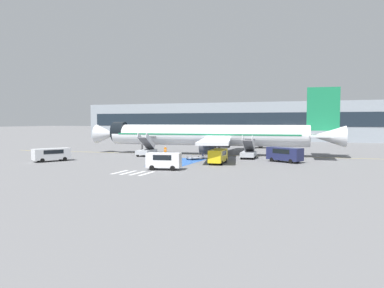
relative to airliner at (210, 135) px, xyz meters
The scene contains 22 objects.
ground_plane 3.76m from the airliner, 168.97° to the left, with size 600.00×600.00×0.00m, color slate.
apron_leadline_yellow 3.61m from the airliner, behind, with size 0.20×79.36×0.01m, color gold.
apron_stand_patch_blue 13.42m from the airliner, 93.05° to the right, with size 5.03×12.27×0.01m, color #2856A8.
apron_walkway_bar_0 25.57m from the airliner, 97.01° to the right, with size 0.44×3.60×0.01m, color silver.
apron_walkway_bar_1 25.45m from the airliner, 94.30° to the right, with size 0.44×3.60×0.01m, color silver.
apron_walkway_bar_2 25.39m from the airliner, 91.57° to the right, with size 0.44×3.60×0.01m, color silver.
apron_walkway_bar_3 25.38m from the airliner, 88.83° to the right, with size 0.44×3.60×0.01m, color silver.
airliner is the anchor object (origin of this frame).
boarding_stairs_forward 11.59m from the airliner, 151.13° to the right, with size 2.69×5.40×4.14m.
boarding_stairs_aft 8.87m from the airliner, 25.18° to the right, with size 2.69×5.40×3.90m.
fuel_tanker 21.43m from the airliner, 73.49° to the left, with size 9.88×3.87×3.35m.
service_van_0 13.81m from the airliner, 67.22° to the right, with size 2.28×5.38×2.03m.
service_van_1 15.80m from the airliner, 27.57° to the right, with size 5.59×4.17×2.17m.
service_van_2 26.68m from the airliner, 135.55° to the right, with size 4.39×5.61×1.94m.
service_van_3 21.49m from the airliner, 87.52° to the right, with size 4.48×2.57×2.11m.
baggage_cart 8.94m from the airliner, 88.42° to the right, with size 2.72×2.99×0.87m.
ground_crew_0 7.08m from the airliner, 66.17° to the right, with size 0.49×0.39×1.64m.
ground_crew_1 3.81m from the airliner, 99.03° to the right, with size 0.44×0.25×1.73m.
ground_crew_2 3.73m from the airliner, 77.39° to the right, with size 0.49×0.38×1.75m.
ground_crew_3 9.02m from the airliner, 132.49° to the right, with size 0.48×0.34×1.82m.
traffic_cone_0 11.04m from the airliner, 121.22° to the right, with size 0.44×0.44×0.49m.
terminal_building 56.35m from the airliner, 82.89° to the left, with size 137.51×12.10×11.79m.
Camera 1 is at (21.96, -63.48, 6.09)m, focal length 35.00 mm.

